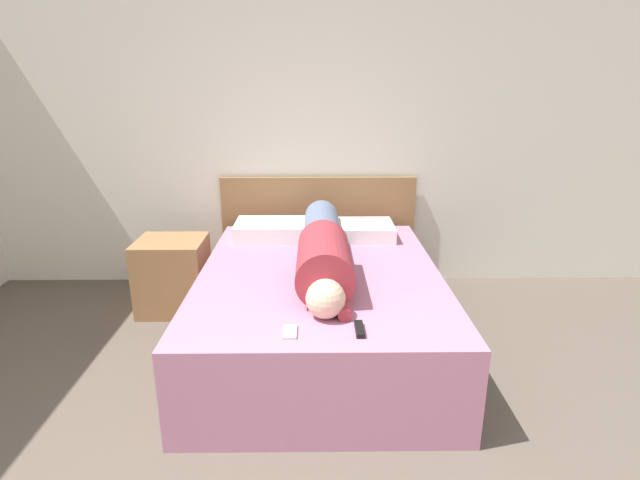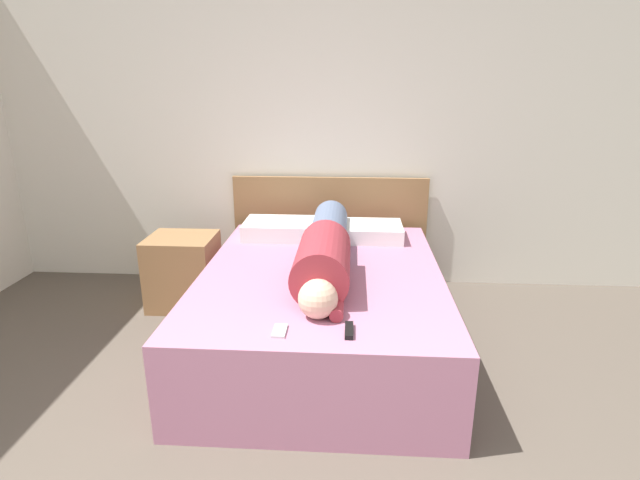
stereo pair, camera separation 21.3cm
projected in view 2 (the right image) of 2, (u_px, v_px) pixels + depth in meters
name	position (u px, v px, depth m)	size (l,w,h in m)	color
wall_back	(307.00, 129.00, 4.07)	(6.28, 0.06, 2.60)	silver
bed	(322.00, 309.00, 3.24)	(1.50, 2.01, 0.53)	#B2708E
headboard	(330.00, 231.00, 4.24)	(1.62, 0.04, 0.92)	olive
nightstand	(183.00, 271.00, 3.84)	(0.50, 0.45, 0.56)	olive
person_lying	(325.00, 249.00, 3.11)	(0.32, 1.61, 0.32)	#DBB293
pillow_near_headboard	(279.00, 229.00, 3.82)	(0.53, 0.39, 0.12)	white
pillow_second	(369.00, 231.00, 3.78)	(0.50, 0.39, 0.11)	white
tv_remote	(349.00, 330.00, 2.37)	(0.04, 0.15, 0.02)	black
cell_phone	(280.00, 331.00, 2.38)	(0.06, 0.13, 0.01)	#B2B7BC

